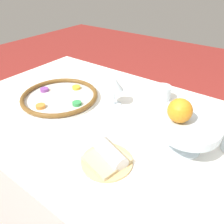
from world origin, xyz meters
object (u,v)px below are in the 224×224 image
seder_plate (60,97)px  bread_plate (107,160)px  wine_glass (115,85)px  napkin_roll (107,150)px  fruit_stand (188,130)px  cup_near (162,93)px  orange_fruit (180,111)px

seder_plate → bread_plate: bearing=-23.9°
wine_glass → napkin_roll: bearing=-58.7°
wine_glass → fruit_stand: size_ratio=0.67×
seder_plate → napkin_roll: size_ratio=2.05×
cup_near → bread_plate: bearing=-85.8°
wine_glass → fruit_stand: wine_glass is taller
orange_fruit → bread_plate: (-0.14, -0.20, -0.14)m
orange_fruit → napkin_roll: (-0.15, -0.17, -0.12)m
fruit_stand → bread_plate: 0.28m
fruit_stand → bread_plate: bearing=-130.7°
seder_plate → cup_near: 0.47m
fruit_stand → napkin_roll: bearing=-136.9°
orange_fruit → napkin_roll: size_ratio=0.45×
wine_glass → napkin_roll: size_ratio=0.77×
orange_fruit → napkin_roll: 0.26m
seder_plate → napkin_roll: 0.43m
napkin_roll → cup_near: bearing=92.1°
wine_glass → cup_near: (0.15, 0.17, -0.07)m
seder_plate → wine_glass: 0.27m
orange_fruit → bread_plate: orange_fruit is taller
napkin_roll → wine_glass: bearing=121.3°
fruit_stand → bread_plate: (-0.17, -0.20, -0.07)m
orange_fruit → fruit_stand: bearing=5.0°
napkin_roll → seder_plate: bearing=157.9°
seder_plate → fruit_stand: fruit_stand is taller
wine_glass → cup_near: wine_glass is taller
fruit_stand → seder_plate: bearing=-178.4°
fruit_stand → bread_plate: fruit_stand is taller
orange_fruit → cup_near: 0.33m
napkin_roll → cup_near: size_ratio=2.25×
bread_plate → cup_near: (-0.03, 0.46, 0.03)m
fruit_stand → cup_near: bearing=128.1°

